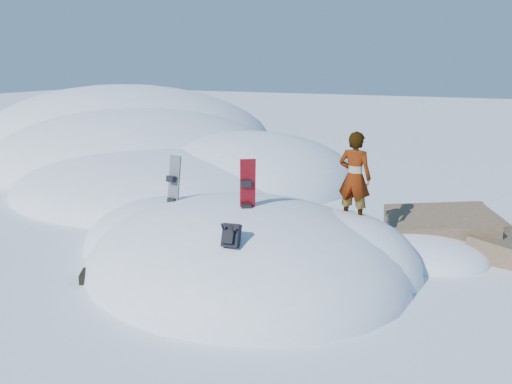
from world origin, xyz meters
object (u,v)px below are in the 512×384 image
at_px(snowboard_dark, 173,192).
at_px(snowboard_red, 247,198).
at_px(person, 355,177).
at_px(backpack, 231,236).

bearing_deg(snowboard_dark, snowboard_red, 0.82).
distance_m(snowboard_red, person, 2.29).
relative_size(backpack, person, 0.25).
bearing_deg(snowboard_red, person, 7.31).
bearing_deg(person, snowboard_red, 44.96).
relative_size(snowboard_red, backpack, 3.35).
height_order(snowboard_red, backpack, snowboard_red).
relative_size(snowboard_dark, person, 0.87).
bearing_deg(snowboard_red, backpack, -106.16).
bearing_deg(person, snowboard_dark, 22.23).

